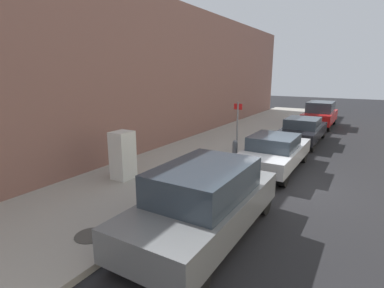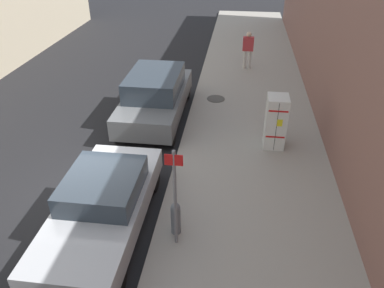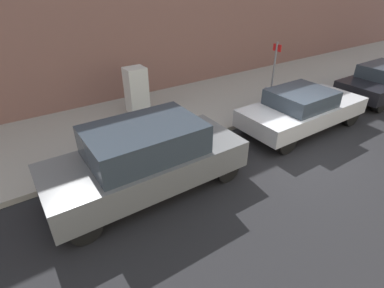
{
  "view_description": "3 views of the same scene",
  "coord_description": "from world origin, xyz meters",
  "px_view_note": "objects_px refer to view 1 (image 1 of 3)",
  "views": [
    {
      "loc": [
        2.13,
        -10.05,
        3.73
      ],
      "look_at": [
        -2.68,
        -2.01,
        1.49
      ],
      "focal_mm": 28.0,
      "sensor_mm": 36.0,
      "label": 1
    },
    {
      "loc": [
        -3.72,
        7.47,
        6.33
      ],
      "look_at": [
        -2.56,
        -1.59,
        0.73
      ],
      "focal_mm": 35.0,
      "sensor_mm": 36.0,
      "label": 2
    },
    {
      "loc": [
        4.65,
        -6.88,
        4.73
      ],
      "look_at": [
        -0.69,
        -3.27,
        0.97
      ],
      "focal_mm": 28.0,
      "sensor_mm": 36.0,
      "label": 3
    }
  ],
  "objects_px": {
    "discarded_refrigerator": "(123,155)",
    "street_sign_post": "(237,127)",
    "parked_sedan_dark": "(303,130)",
    "parked_suv_red": "(320,114)",
    "fire_hydrant": "(235,150)",
    "parked_suv_gray": "(204,201)",
    "parked_sedan_silver": "(274,151)"
  },
  "relations": [
    {
      "from": "fire_hydrant",
      "to": "parked_sedan_dark",
      "type": "height_order",
      "value": "parked_sedan_dark"
    },
    {
      "from": "discarded_refrigerator",
      "to": "street_sign_post",
      "type": "relative_size",
      "value": 0.69
    },
    {
      "from": "parked_suv_red",
      "to": "discarded_refrigerator",
      "type": "bearing_deg",
      "value": -104.87
    },
    {
      "from": "parked_suv_gray",
      "to": "parked_sedan_dark",
      "type": "xyz_separation_m",
      "value": [
        0.0,
        11.17,
        -0.16
      ]
    },
    {
      "from": "parked_sedan_dark",
      "to": "discarded_refrigerator",
      "type": "bearing_deg",
      "value": -113.23
    },
    {
      "from": "parked_sedan_dark",
      "to": "fire_hydrant",
      "type": "bearing_deg",
      "value": -107.35
    },
    {
      "from": "parked_suv_gray",
      "to": "parked_suv_red",
      "type": "xyz_separation_m",
      "value": [
        0.0,
        17.03,
        0.03
      ]
    },
    {
      "from": "parked_suv_gray",
      "to": "parked_suv_red",
      "type": "relative_size",
      "value": 1.07
    },
    {
      "from": "discarded_refrigerator",
      "to": "fire_hydrant",
      "type": "xyz_separation_m",
      "value": [
        2.4,
        4.13,
        -0.4
      ]
    },
    {
      "from": "parked_sedan_silver",
      "to": "parked_sedan_dark",
      "type": "xyz_separation_m",
      "value": [
        0.0,
        5.44,
        -0.03
      ]
    },
    {
      "from": "discarded_refrigerator",
      "to": "parked_sedan_dark",
      "type": "bearing_deg",
      "value": 66.77
    },
    {
      "from": "parked_sedan_silver",
      "to": "parked_suv_gray",
      "type": "bearing_deg",
      "value": -90.0
    },
    {
      "from": "parked_suv_gray",
      "to": "parked_sedan_dark",
      "type": "bearing_deg",
      "value": 90.0
    },
    {
      "from": "parked_sedan_dark",
      "to": "parked_suv_red",
      "type": "distance_m",
      "value": 5.87
    },
    {
      "from": "parked_suv_gray",
      "to": "parked_sedan_silver",
      "type": "relative_size",
      "value": 1.05
    },
    {
      "from": "street_sign_post",
      "to": "parked_sedan_dark",
      "type": "height_order",
      "value": "street_sign_post"
    },
    {
      "from": "parked_sedan_dark",
      "to": "parked_suv_gray",
      "type": "bearing_deg",
      "value": -90.0
    },
    {
      "from": "fire_hydrant",
      "to": "parked_sedan_silver",
      "type": "bearing_deg",
      "value": -1.93
    },
    {
      "from": "discarded_refrigerator",
      "to": "parked_sedan_silver",
      "type": "height_order",
      "value": "discarded_refrigerator"
    },
    {
      "from": "street_sign_post",
      "to": "parked_suv_gray",
      "type": "height_order",
      "value": "street_sign_post"
    },
    {
      "from": "parked_sedan_dark",
      "to": "parked_suv_red",
      "type": "height_order",
      "value": "parked_suv_red"
    },
    {
      "from": "parked_sedan_silver",
      "to": "discarded_refrigerator",
      "type": "bearing_deg",
      "value": -135.06
    },
    {
      "from": "fire_hydrant",
      "to": "parked_sedan_silver",
      "type": "relative_size",
      "value": 0.18
    },
    {
      "from": "parked_suv_gray",
      "to": "parked_sedan_dark",
      "type": "height_order",
      "value": "parked_suv_gray"
    },
    {
      "from": "discarded_refrigerator",
      "to": "parked_suv_red",
      "type": "bearing_deg",
      "value": 75.13
    },
    {
      "from": "parked_sedan_dark",
      "to": "parked_suv_red",
      "type": "relative_size",
      "value": 1.07
    },
    {
      "from": "discarded_refrigerator",
      "to": "parked_suv_gray",
      "type": "distance_m",
      "value": 4.41
    },
    {
      "from": "discarded_refrigerator",
      "to": "fire_hydrant",
      "type": "distance_m",
      "value": 4.79
    },
    {
      "from": "parked_sedan_silver",
      "to": "parked_sedan_dark",
      "type": "bearing_deg",
      "value": 90.0
    },
    {
      "from": "discarded_refrigerator",
      "to": "parked_suv_gray",
      "type": "bearing_deg",
      "value": -22.12
    },
    {
      "from": "discarded_refrigerator",
      "to": "parked_suv_red",
      "type": "height_order",
      "value": "discarded_refrigerator"
    },
    {
      "from": "fire_hydrant",
      "to": "parked_suv_gray",
      "type": "relative_size",
      "value": 0.18
    }
  ]
}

